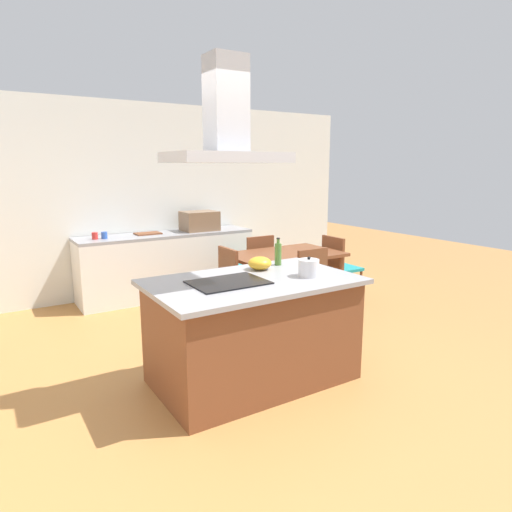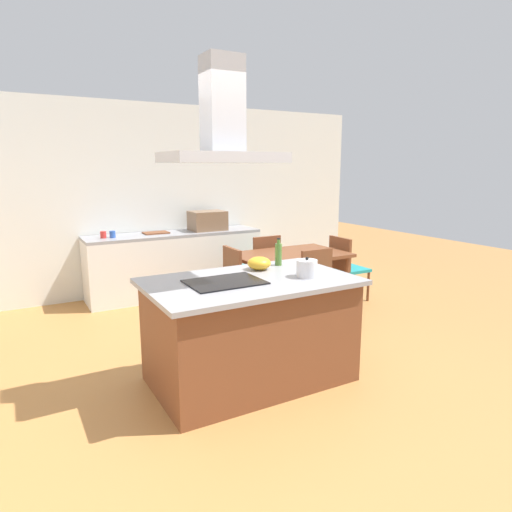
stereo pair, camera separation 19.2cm
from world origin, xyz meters
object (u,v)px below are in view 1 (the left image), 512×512
at_px(mixing_bowl, 260,263).
at_px(dining_table, 284,259).
at_px(cooktop, 228,282).
at_px(cutting_board, 148,233).
at_px(chair_at_left_end, 220,281).
at_px(chair_facing_island, 318,283).
at_px(coffee_mug_red, 95,236).
at_px(coffee_mug_blue, 104,235).
at_px(range_hood, 226,129).
at_px(countertop_microwave, 199,221).
at_px(chair_at_right_end, 338,264).
at_px(chair_facing_back_wall, 256,262).
at_px(tea_kettle, 309,268).
at_px(olive_oil_bottle, 278,254).

bearing_deg(mixing_bowl, dining_table, 46.19).
xyz_separation_m(cooktop, cutting_board, (0.33, 2.93, 0.00)).
height_order(chair_at_left_end, chair_facing_island, same).
bearing_deg(dining_table, coffee_mug_red, 144.10).
bearing_deg(coffee_mug_blue, range_hood, -84.38).
xyz_separation_m(countertop_microwave, chair_at_left_end, (-0.43, -1.45, -0.53)).
height_order(mixing_bowl, range_hood, range_hood).
bearing_deg(dining_table, countertop_microwave, 108.52).
xyz_separation_m(countertop_microwave, coffee_mug_red, (-1.49, -0.02, -0.09)).
relative_size(mixing_bowl, chair_at_right_end, 0.24).
xyz_separation_m(mixing_bowl, chair_facing_back_wall, (1.11, 1.82, -0.45)).
relative_size(chair_facing_back_wall, range_hood, 0.99).
bearing_deg(tea_kettle, coffee_mug_blue, 107.97).
bearing_deg(coffee_mug_blue, chair_at_left_end, -56.14).
relative_size(olive_oil_bottle, dining_table, 0.19).
height_order(coffee_mug_red, range_hood, range_hood).
relative_size(cooktop, range_hood, 0.67).
distance_m(cutting_board, chair_facing_back_wall, 1.56).
bearing_deg(cooktop, countertop_microwave, 69.15).
bearing_deg(chair_facing_island, countertop_microwave, 102.94).
distance_m(countertop_microwave, dining_table, 1.58).
relative_size(olive_oil_bottle, coffee_mug_blue, 2.91).
relative_size(cooktop, chair_at_right_end, 0.67).
height_order(tea_kettle, chair_at_left_end, tea_kettle).
xyz_separation_m(cooktop, chair_facing_back_wall, (1.58, 2.09, -0.40)).
xyz_separation_m(chair_at_left_end, chair_facing_back_wall, (0.92, 0.67, 0.00)).
bearing_deg(cutting_board, cooktop, -96.46).
bearing_deg(dining_table, chair_at_left_end, -180.00).
height_order(countertop_microwave, cutting_board, countertop_microwave).
relative_size(countertop_microwave, chair_facing_island, 0.56).
distance_m(tea_kettle, chair_facing_back_wall, 2.47).
height_order(mixing_bowl, chair_facing_island, mixing_bowl).
distance_m(dining_table, range_hood, 2.57).
height_order(cooktop, countertop_microwave, countertop_microwave).
bearing_deg(chair_at_right_end, coffee_mug_red, 153.68).
distance_m(tea_kettle, chair_at_right_end, 2.45).
bearing_deg(countertop_microwave, coffee_mug_red, -179.15).
relative_size(mixing_bowl, range_hood, 0.24).
height_order(countertop_microwave, chair_facing_back_wall, countertop_microwave).
bearing_deg(mixing_bowl, coffee_mug_red, 108.62).
xyz_separation_m(countertop_microwave, range_hood, (-1.10, -2.88, 1.06)).
xyz_separation_m(chair_facing_back_wall, range_hood, (-1.58, -2.09, 1.59)).
xyz_separation_m(olive_oil_bottle, coffee_mug_red, (-1.12, 2.52, -0.07)).
height_order(chair_at_left_end, chair_facing_back_wall, same).
bearing_deg(countertop_microwave, chair_facing_back_wall, -58.29).
distance_m(dining_table, chair_facing_island, 0.68).
distance_m(chair_at_right_end, chair_facing_island, 1.13).
relative_size(cutting_board, range_hood, 0.38).
xyz_separation_m(coffee_mug_blue, range_hood, (0.28, -2.84, 1.16)).
xyz_separation_m(cooktop, mixing_bowl, (0.48, 0.27, 0.05)).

